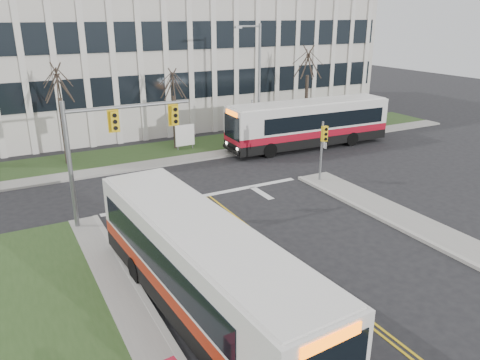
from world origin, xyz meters
The scene contains 14 objects.
ground centered at (0.00, 0.00, 0.00)m, with size 120.00×120.00×0.00m, color black.
sidewalk_cross centered at (5.00, 15.20, 0.07)m, with size 44.00×1.60×0.14m, color #9E9B93.
building_lawn centered at (5.00, 18.00, 0.06)m, with size 44.00×5.00×0.12m, color #2B441D.
office_building centered at (5.00, 30.00, 6.00)m, with size 40.00×16.00×12.00m, color beige.
mast_arm_signal centered at (-5.62, 7.16, 4.26)m, with size 6.11×0.38×6.20m.
signal_pole_near centered at (7.20, 6.90, 2.50)m, with size 0.34×0.39×3.80m.
signal_pole_far centered at (7.20, 15.40, 2.50)m, with size 0.34×0.39×3.80m.
streetlight centered at (8.03, 16.20, 5.19)m, with size 2.15×0.25×9.20m.
directory_sign centered at (2.50, 17.50, 1.17)m, with size 1.50×0.12×2.00m.
tree_left centered at (-6.00, 18.00, 5.51)m, with size 1.80×1.80×7.70m.
tree_mid centered at (2.00, 18.20, 4.88)m, with size 1.80×1.80×6.82m.
tree_right centered at (14.00, 18.00, 5.91)m, with size 1.80×1.80×8.25m.
bus_main centered at (-4.74, -1.94, 1.67)m, with size 2.72×12.55×3.35m, color silver, non-canonical shape.
bus_cross centered at (11.38, 14.00, 1.74)m, with size 2.83×13.08×3.49m, color silver, non-canonical shape.
Camera 1 is at (-10.14, -14.73, 9.86)m, focal length 35.00 mm.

